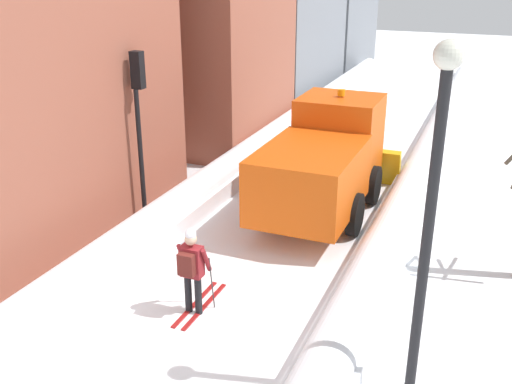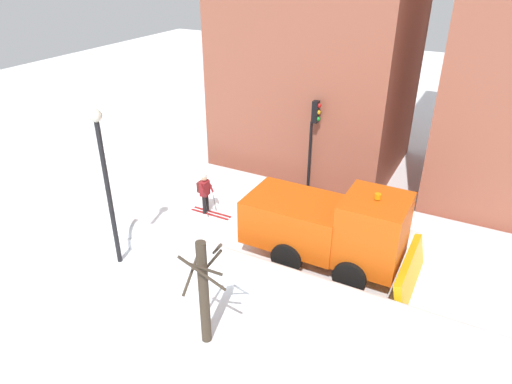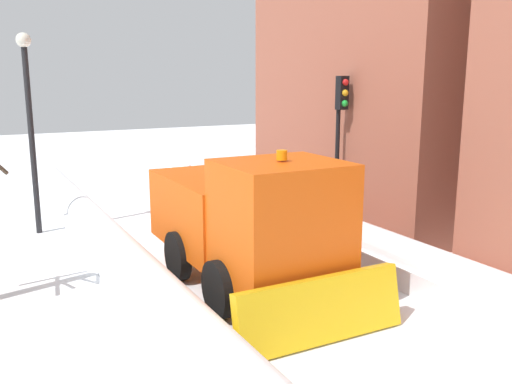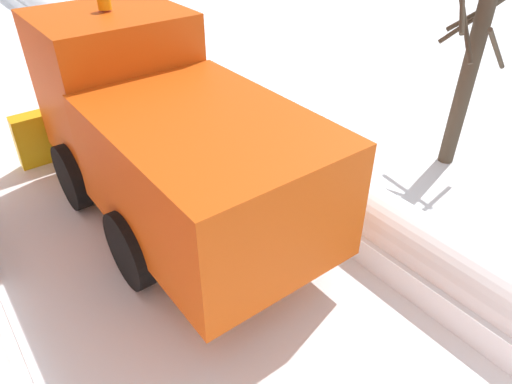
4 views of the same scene
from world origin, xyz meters
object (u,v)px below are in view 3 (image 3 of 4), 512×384
skier (188,189)px  street_lamp (29,110)px  traffic_light_pole (340,125)px  plow_truck (247,220)px

skier → street_lamp: bearing=-10.5°
skier → traffic_light_pole: (-3.18, 3.38, 2.10)m
plow_truck → street_lamp: size_ratio=1.07×
traffic_light_pole → street_lamp: 8.57m
plow_truck → traffic_light_pole: 5.02m
plow_truck → street_lamp: bearing=-62.8°
traffic_light_pole → street_lamp: street_lamp is taller
skier → street_lamp: size_ratio=0.32×
skier → plow_truck: bearing=81.0°
skier → traffic_light_pole: bearing=133.3°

